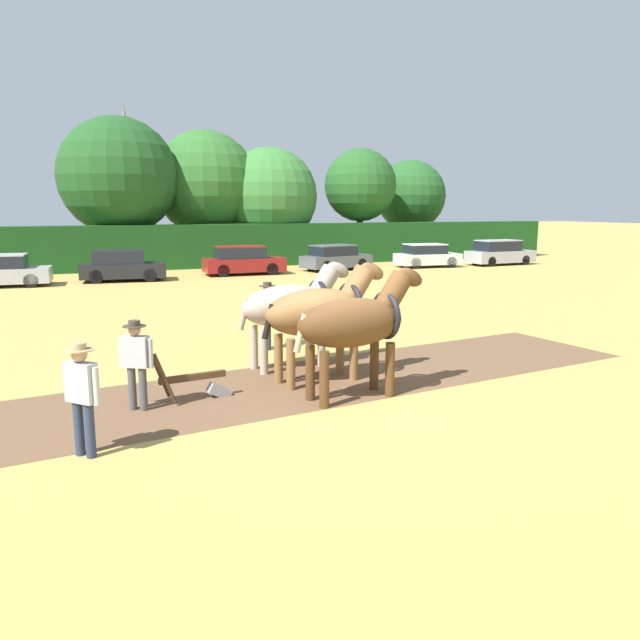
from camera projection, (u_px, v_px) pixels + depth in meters
ground_plane at (361, 399)px, 11.78m from camera, size 240.00×240.00×0.00m
plowed_furrow_strip at (163, 405)px, 11.45m from camera, size 21.79×5.80×0.01m
hedgerow at (152, 247)px, 36.30m from camera, size 55.85×1.45×2.58m
tree_left at (118, 177)px, 37.02m from camera, size 7.01×7.01×8.90m
tree_center_left at (205, 183)px, 40.40m from camera, size 6.74×6.74×8.50m
tree_center at (269, 196)px, 41.29m from camera, size 6.40×6.40×7.51m
tree_center_right at (360, 185)px, 42.84m from camera, size 4.95×4.95×7.57m
tree_right at (411, 196)px, 47.42m from camera, size 5.30×5.30×7.13m
church_spire at (127, 170)px, 66.56m from camera, size 2.20×2.20×14.31m
draft_horse_lead_left at (356, 322)px, 11.66m from camera, size 2.89×1.21×2.51m
draft_horse_lead_right at (321, 312)px, 12.80m from camera, size 2.93×1.27×2.51m
draft_horse_trail_left at (292, 305)px, 13.94m from camera, size 2.85×1.23×2.43m
plow at (199, 383)px, 11.73m from camera, size 1.55×0.50×1.13m
farmer_at_plow at (136, 359)px, 11.00m from camera, size 0.55×0.42×1.63m
farmer_beside_team at (268, 310)px, 15.81m from camera, size 0.43×0.63×1.72m
farmer_onlooker_left at (82, 391)px, 8.92m from camera, size 0.47×0.52×1.69m
parked_car_center_left at (1, 271)px, 28.44m from camera, size 4.20×2.18×1.48m
parked_car_center at (122, 266)px, 30.67m from camera, size 4.22×2.32×1.52m
parked_car_center_right at (243, 261)px, 33.60m from camera, size 4.33×1.92×1.55m
parked_car_right at (335, 258)px, 35.99m from camera, size 4.31×2.54×1.46m
parked_car_far_right at (427, 256)px, 37.80m from camera, size 3.97×2.12×1.42m
parked_car_end_right at (499, 253)px, 39.36m from camera, size 4.46×1.91×1.57m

